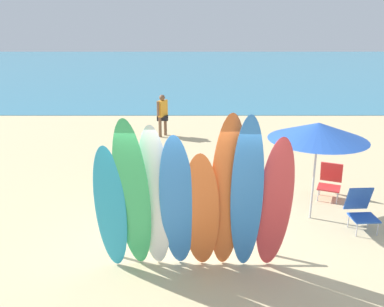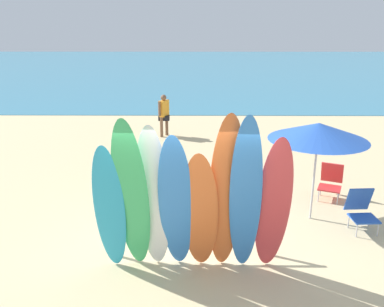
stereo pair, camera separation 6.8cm
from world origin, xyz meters
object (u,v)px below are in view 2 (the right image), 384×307
(surfboard_rack, at_px, (191,225))
(surfboard_green_1, at_px, (132,198))
(surfboard_orange_5, at_px, (226,196))
(beachgoer_by_water, at_px, (127,158))
(surfboard_orange_4, at_px, (200,213))
(surfboard_red_7, at_px, (273,206))
(surfboard_teal_0, at_px, (110,210))
(beach_chair_red, at_px, (361,208))
(surfboard_white_2, at_px, (153,200))
(surfboard_blue_6, at_px, (245,198))
(surfboard_blue_3, at_px, (176,205))
(beach_umbrella, at_px, (318,132))
(beachgoer_midbeach, at_px, (164,112))
(beach_chair_blue, at_px, (331,180))

(surfboard_rack, height_order, surfboard_green_1, surfboard_green_1)
(surfboard_orange_5, height_order, beachgoer_by_water, surfboard_orange_5)
(surfboard_orange_4, distance_m, surfboard_red_7, 1.16)
(surfboard_teal_0, relative_size, beachgoer_by_water, 1.52)
(surfboard_green_1, distance_m, beach_chair_red, 4.69)
(surfboard_rack, relative_size, surfboard_orange_4, 1.33)
(surfboard_teal_0, xyz_separation_m, surfboard_orange_5, (1.84, 0.00, 0.24))
(surfboard_white_2, bearing_deg, surfboard_orange_5, 1.17)
(surfboard_green_1, height_order, surfboard_blue_6, surfboard_blue_6)
(surfboard_orange_5, height_order, surfboard_blue_6, surfboard_blue_6)
(surfboard_blue_3, distance_m, beach_chair_red, 4.02)
(surfboard_blue_6, bearing_deg, surfboard_white_2, 178.72)
(surfboard_red_7, bearing_deg, surfboard_teal_0, 178.17)
(surfboard_blue_3, xyz_separation_m, surfboard_orange_5, (0.78, -0.01, 0.16))
(surfboard_red_7, xyz_separation_m, beach_umbrella, (1.21, 2.00, 0.69))
(surfboard_orange_5, distance_m, beachgoer_by_water, 4.04)
(surfboard_rack, distance_m, surfboard_red_7, 1.55)
(beach_chair_red, bearing_deg, beach_umbrella, 150.40)
(surfboard_teal_0, xyz_separation_m, surfboard_white_2, (0.69, 0.08, 0.14))
(surfboard_orange_4, relative_size, beach_umbrella, 1.07)
(surfboard_white_2, bearing_deg, beachgoer_midbeach, 98.36)
(surfboard_green_1, distance_m, beach_umbrella, 4.03)
(surfboard_green_1, xyz_separation_m, surfboard_orange_5, (1.47, 0.03, 0.03))
(surfboard_blue_6, bearing_deg, surfboard_orange_5, 167.36)
(beachgoer_by_water, relative_size, beach_chair_blue, 1.85)
(beachgoer_midbeach, bearing_deg, surfboard_teal_0, -147.09)
(beach_umbrella, bearing_deg, surfboard_blue_6, -128.55)
(surfboard_green_1, height_order, surfboard_blue_3, surfboard_green_1)
(surfboard_teal_0, distance_m, surfboard_red_7, 2.59)
(surfboard_rack, xyz_separation_m, beach_chair_red, (3.39, 1.03, -0.16))
(surfboard_blue_3, height_order, surfboard_orange_5, surfboard_orange_5)
(surfboard_white_2, xyz_separation_m, surfboard_orange_4, (0.74, -0.06, -0.20))
(surfboard_blue_3, xyz_separation_m, surfboard_blue_6, (1.08, -0.11, 0.16))
(surfboard_rack, relative_size, beachgoer_by_water, 1.93)
(beachgoer_by_water, bearing_deg, beach_chair_red, -92.98)
(surfboard_orange_4, bearing_deg, beachgoer_by_water, 122.72)
(beachgoer_midbeach, relative_size, beachgoer_by_water, 0.99)
(surfboard_red_7, bearing_deg, surfboard_orange_5, 177.98)
(surfboard_white_2, height_order, surfboard_orange_4, surfboard_white_2)
(beach_chair_blue, bearing_deg, surfboard_red_7, -99.04)
(beachgoer_midbeach, bearing_deg, surfboard_red_7, -130.14)
(surfboard_blue_3, relative_size, surfboard_blue_6, 0.88)
(surfboard_rack, xyz_separation_m, surfboard_teal_0, (-1.28, -0.55, 0.56))
(surfboard_white_2, distance_m, beachgoer_midbeach, 8.49)
(surfboard_blue_6, bearing_deg, beachgoer_by_water, 130.50)
(beach_chair_red, relative_size, beach_umbrella, 0.40)
(surfboard_white_2, distance_m, surfboard_blue_6, 1.45)
(surfboard_blue_3, bearing_deg, surfboard_rack, 72.56)
(surfboard_blue_6, xyz_separation_m, surfboard_red_7, (0.46, 0.09, -0.18))
(surfboard_rack, relative_size, surfboard_teal_0, 1.27)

